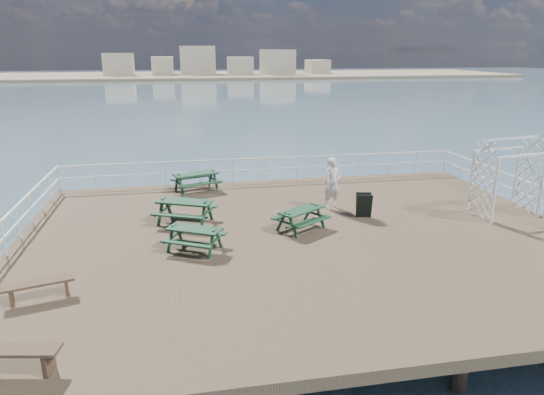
{
  "coord_description": "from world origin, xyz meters",
  "views": [
    {
      "loc": [
        -3.64,
        -14.2,
        5.74
      ],
      "look_at": [
        -0.84,
        0.72,
        1.1
      ],
      "focal_mm": 32.0,
      "sensor_mm": 36.0,
      "label": 1
    }
  ],
  "objects": [
    {
      "name": "railing",
      "position": [
        -0.07,
        2.57,
        0.87
      ],
      "size": [
        17.77,
        13.76,
        1.1
      ],
      "color": "white",
      "rests_on": "ground"
    },
    {
      "name": "person",
      "position": [
        1.8,
        2.51,
        0.97
      ],
      "size": [
        0.78,
        0.6,
        1.93
      ],
      "primitive_type": "imported",
      "rotation": [
        0.0,
        0.0,
        0.21
      ],
      "color": "white",
      "rests_on": "ground"
    },
    {
      "name": "sea_backdrop",
      "position": [
        12.54,
        134.07,
        -0.51
      ],
      "size": [
        300.0,
        300.0,
        9.2
      ],
      "color": "#3E5669",
      "rests_on": "ground"
    },
    {
      "name": "sandwich_board",
      "position": [
        2.59,
        1.28,
        0.43
      ],
      "size": [
        0.61,
        0.51,
        0.89
      ],
      "rotation": [
        0.0,
        0.0,
        -0.21
      ],
      "color": "black",
      "rests_on": "ground"
    },
    {
      "name": "picnic_table_a",
      "position": [
        -3.15,
        5.78,
        0.57
      ],
      "size": [
        2.19,
        1.97,
        0.89
      ],
      "rotation": [
        0.0,
        0.0,
        0.32
      ],
      "color": "#123218",
      "rests_on": "ground"
    },
    {
      "name": "ground",
      "position": [
        0.0,
        0.0,
        -0.15
      ],
      "size": [
        18.0,
        14.0,
        0.3
      ],
      "primitive_type": "cube",
      "color": "brown",
      "rests_on": "ground"
    },
    {
      "name": "picnic_table_b",
      "position": [
        -3.67,
        1.85,
        0.58
      ],
      "size": [
        2.32,
        2.14,
        0.91
      ],
      "rotation": [
        0.0,
        0.0,
        -0.43
      ],
      "color": "#123218",
      "rests_on": "ground"
    },
    {
      "name": "picnic_table_d",
      "position": [
        -3.43,
        -0.58,
        0.5
      ],
      "size": [
        2.01,
        1.89,
        0.77
      ],
      "rotation": [
        0.0,
        0.0,
        -0.5
      ],
      "color": "#123218",
      "rests_on": "ground"
    },
    {
      "name": "picnic_table_c",
      "position": [
        0.1,
        0.54,
        0.5
      ],
      "size": [
        2.06,
        1.97,
        0.78
      ],
      "rotation": [
        0.0,
        0.0,
        0.59
      ],
      "color": "#123218",
      "rests_on": "ground"
    },
    {
      "name": "flat_bench_near",
      "position": [
        -6.95,
        -5.8,
        0.39
      ],
      "size": [
        1.86,
        0.76,
        0.52
      ],
      "rotation": [
        0.0,
        0.0,
        -0.19
      ],
      "color": "brown",
      "rests_on": "ground"
    },
    {
      "name": "trellis_arbor",
      "position": [
        7.6,
        0.57,
        1.26
      ],
      "size": [
        2.44,
        1.57,
        2.83
      ],
      "rotation": [
        0.0,
        0.0,
        0.16
      ],
      "color": "white",
      "rests_on": "ground"
    },
    {
      "name": "flat_bench_far",
      "position": [
        -7.19,
        -2.94,
        0.34
      ],
      "size": [
        1.64,
        0.78,
        0.46
      ],
      "rotation": [
        0.0,
        0.0,
        0.26
      ],
      "color": "brown",
      "rests_on": "ground"
    }
  ]
}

